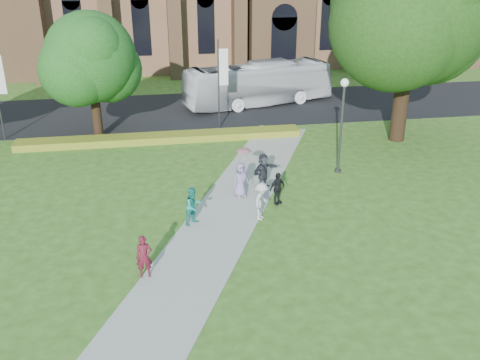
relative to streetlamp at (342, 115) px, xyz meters
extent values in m
plane|color=#305D1B|center=(-7.50, -6.50, -3.30)|extent=(160.00, 160.00, 0.00)
cube|color=black|center=(-7.50, 13.50, -3.29)|extent=(160.00, 10.00, 0.02)
cube|color=#B2B2A8|center=(-7.50, -5.50, -3.28)|extent=(15.58, 28.54, 0.04)
cube|color=gold|center=(-9.50, 6.70, -3.07)|extent=(18.00, 1.40, 0.45)
cube|color=#4D3A24|center=(2.50, 24.50, 1.20)|extent=(6.00, 2.50, 9.00)
cylinder|color=#38383D|center=(0.00, 0.00, -0.90)|extent=(0.14, 0.14, 4.80)
sphere|color=white|center=(0.00, 0.00, 1.72)|extent=(0.44, 0.44, 0.44)
cylinder|color=#38383D|center=(0.00, 0.00, -3.22)|extent=(0.36, 0.36, 0.15)
cylinder|color=#332114|center=(5.50, 4.50, 0.00)|extent=(0.96, 0.96, 6.60)
sphere|color=#173D10|center=(5.50, 4.50, 5.10)|extent=(9.60, 9.60, 9.60)
cylinder|color=#332114|center=(-13.50, 8.00, -1.23)|extent=(0.60, 0.60, 4.12)
sphere|color=#164B17|center=(-13.50, 8.00, 1.95)|extent=(5.60, 5.60, 5.60)
cylinder|color=#38383D|center=(-5.50, 8.70, -0.30)|extent=(0.10, 0.10, 6.00)
cube|color=white|center=(-5.15, 8.70, 0.90)|extent=(0.60, 0.02, 2.40)
imported|color=white|center=(-1.72, 14.07, -1.63)|extent=(12.12, 5.70, 3.29)
imported|color=#5A1423|center=(-10.59, -8.63, -2.41)|extent=(0.63, 0.42, 1.70)
imported|color=#1A8376|center=(-8.41, -4.78, -2.38)|extent=(1.08, 1.03, 1.76)
imported|color=#BABABA|center=(-5.33, -4.82, -2.36)|extent=(1.15, 1.33, 1.79)
imported|color=black|center=(-4.25, -3.39, -2.45)|extent=(1.01, 0.83, 1.61)
imported|color=gray|center=(-5.85, -2.28, -2.37)|extent=(1.01, 0.85, 1.77)
imported|color=#292B32|center=(-4.53, -1.40, -2.34)|extent=(1.68, 1.45, 1.83)
imported|color=#D6979D|center=(-5.67, -2.18, -1.16)|extent=(0.85, 0.85, 0.66)
camera|label=1|loc=(-9.86, -26.09, 8.27)|focal=40.00mm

